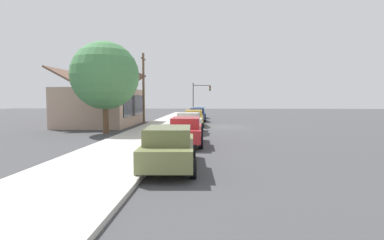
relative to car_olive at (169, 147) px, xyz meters
name	(u,v)px	position (x,y,z in m)	size (l,w,h in m)	color
ground_plane	(222,127)	(17.53, -2.84, -0.82)	(120.00, 120.00, 0.00)	#424244
sidewalk_curb	(164,126)	(17.53, 2.76, -0.74)	(60.00, 4.20, 0.16)	beige
car_olive	(169,147)	(0.00, 0.00, 0.00)	(4.94, 2.17, 1.59)	olive
car_cherry	(186,131)	(5.93, -0.21, 0.00)	(4.79, 1.99, 1.59)	red
car_ivory	(189,122)	(12.22, -0.02, 0.00)	(4.87, 2.11, 1.59)	silver
car_mustard	(194,118)	(18.29, -0.09, 0.00)	(4.90, 2.13, 1.59)	gold
car_navy	(197,115)	(24.88, -0.17, 0.00)	(4.79, 2.22, 1.59)	navy
car_skyblue	(198,112)	(31.36, -0.18, 0.00)	(4.54, 2.13, 1.59)	#8CB7E0
storefront_building	(104,106)	(19.31, 9.15, 1.16)	(11.07, 6.63, 5.48)	tan
shade_tree	(105,76)	(11.49, 6.31, 3.57)	(5.11, 5.11, 6.96)	brown
traffic_light_main	(200,94)	(35.75, -0.30, 2.67)	(0.37, 2.79, 5.20)	#383833
utility_pole_wooden	(144,87)	(20.86, 5.36, 3.11)	(1.80, 0.24, 7.50)	brown
fire_hydrant_red	(162,134)	(7.05, 1.36, -0.32)	(0.22, 0.22, 0.71)	red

